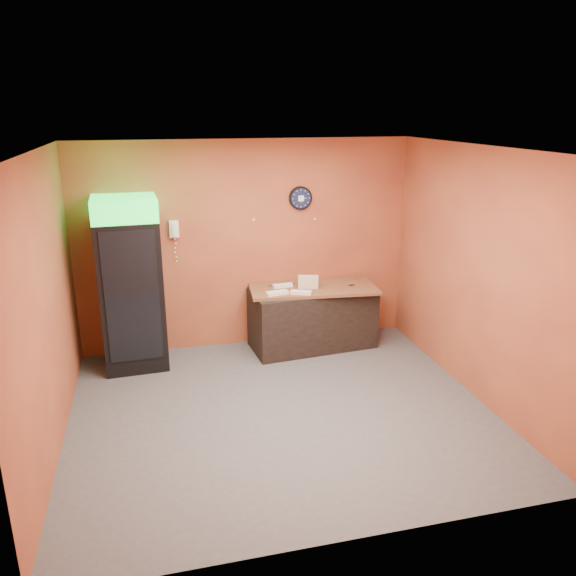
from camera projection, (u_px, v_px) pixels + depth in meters
name	position (u px, v px, depth m)	size (l,w,h in m)	color
floor	(281.00, 411.00, 6.15)	(4.50, 4.50, 0.00)	#47474C
back_wall	(247.00, 245.00, 7.57)	(4.50, 0.02, 2.80)	#B05731
left_wall	(45.00, 308.00, 5.20)	(0.02, 4.00, 2.80)	#B05731
right_wall	(477.00, 275.00, 6.24)	(0.02, 4.00, 2.80)	#B05731
ceiling	(280.00, 149.00, 5.29)	(4.50, 4.00, 0.02)	white
beverage_cooler	(131.00, 287.00, 6.95)	(0.79, 0.81, 2.16)	black
prep_counter	(312.00, 318.00, 7.72)	(1.66, 0.74, 0.83)	black
wall_clock	(301.00, 198.00, 7.52)	(0.31, 0.06, 0.31)	black
wall_phone	(174.00, 229.00, 7.21)	(0.12, 0.10, 0.22)	white
butcher_paper	(313.00, 288.00, 7.58)	(1.70, 0.80, 0.04)	brown
sub_roll_stack	(308.00, 282.00, 7.48)	(0.28, 0.16, 0.17)	beige
wrapped_sandwich_left	(277.00, 293.00, 7.25)	(0.29, 0.11, 0.04)	white
wrapped_sandwich_mid	(301.00, 292.00, 7.27)	(0.27, 0.11, 0.04)	white
wrapped_sandwich_right	(283.00, 286.00, 7.55)	(0.26, 0.10, 0.04)	white
kitchen_tool	(292.00, 284.00, 7.60)	(0.06, 0.06, 0.06)	silver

